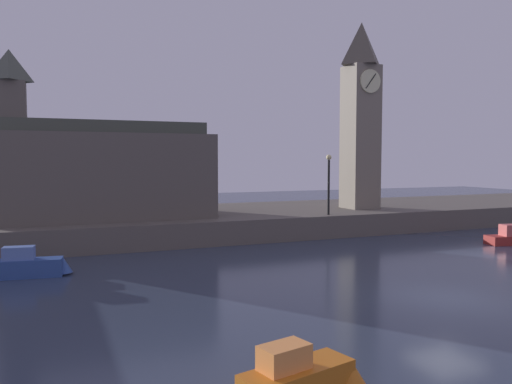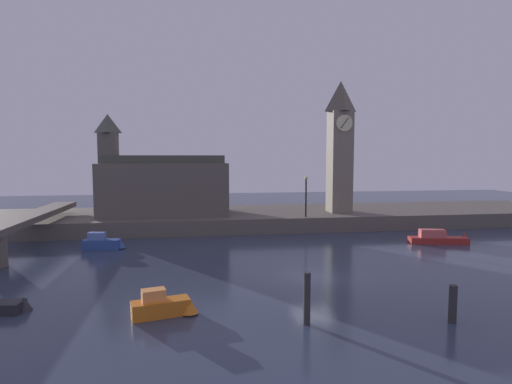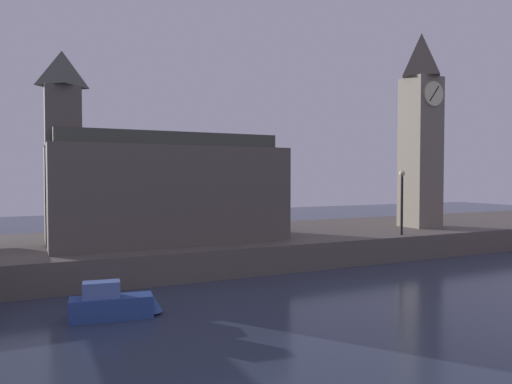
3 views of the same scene
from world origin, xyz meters
name	(u,v)px [view 2 (image 2 of 3)]	position (x,y,z in m)	size (l,w,h in m)	color
ground_plane	(313,276)	(0.00, 0.00, 0.00)	(120.00, 120.00, 0.00)	#2D384C
far_embankment	(261,218)	(0.00, 20.00, 0.75)	(70.00, 12.00, 1.50)	#5B544C
clock_tower	(340,145)	(8.25, 18.05, 8.74)	(2.49, 2.53, 13.96)	slate
parliament_hall	(161,185)	(-10.59, 18.88, 4.54)	(12.81, 6.38, 10.21)	#5B544C
streetlamp	(306,192)	(3.67, 14.91, 4.01)	(0.36, 0.36, 4.04)	black
mooring_post_left	(307,299)	(-2.40, -7.10, 1.18)	(0.31, 0.31, 2.35)	#2D2D2D
mooring_post_right	(453,304)	(4.09, -7.93, 0.86)	(0.36, 0.36, 1.73)	#2D2D2D
boat_patrol_orange	(165,306)	(-8.70, -5.12, 0.47)	(3.23, 1.53, 1.29)	orange
boat_tour_blue	(104,243)	(-14.52, 9.82, 0.52)	(3.44, 1.32, 1.39)	#2D4C93
boat_dinghy_red	(443,238)	(13.95, 7.84, 0.41)	(5.55, 2.09, 1.55)	maroon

